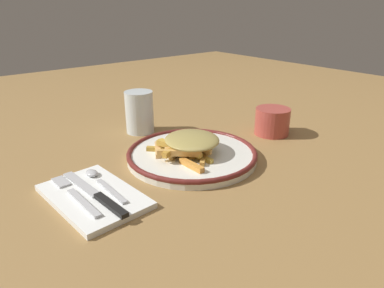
{
  "coord_description": "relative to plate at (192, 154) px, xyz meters",
  "views": [
    {
      "loc": [
        -0.46,
        -0.55,
        0.33
      ],
      "look_at": [
        0.0,
        0.0,
        0.04
      ],
      "focal_mm": 32.64,
      "sensor_mm": 36.0,
      "label": 1
    }
  ],
  "objects": [
    {
      "name": "coffee_mug",
      "position": [
        0.27,
        -0.01,
        0.02
      ],
      "size": [
        0.11,
        0.09,
        0.07
      ],
      "color": "#B0453C",
      "rests_on": "ground_plane"
    },
    {
      "name": "plate",
      "position": [
        0.0,
        0.0,
        0.0
      ],
      "size": [
        0.29,
        0.29,
        0.02
      ],
      "color": "white",
      "rests_on": "ground_plane"
    },
    {
      "name": "fork",
      "position": [
        -0.27,
        -0.01,
        0.0
      ],
      "size": [
        0.02,
        0.18,
        0.01
      ],
      "color": "silver",
      "rests_on": "napkin"
    },
    {
      "name": "water_glass",
      "position": [
        0.01,
        0.23,
        0.04
      ],
      "size": [
        0.08,
        0.08,
        0.11
      ],
      "primitive_type": "cylinder",
      "color": "silver",
      "rests_on": "ground_plane"
    },
    {
      "name": "fries_heap",
      "position": [
        -0.01,
        0.0,
        0.03
      ],
      "size": [
        0.17,
        0.19,
        0.04
      ],
      "color": "#DFB45B",
      "rests_on": "plate"
    },
    {
      "name": "spoon",
      "position": [
        -0.22,
        0.02,
        0.0
      ],
      "size": [
        0.02,
        0.15,
        0.01
      ],
      "color": "silver",
      "rests_on": "napkin"
    },
    {
      "name": "knife",
      "position": [
        -0.25,
        -0.04,
        0.0
      ],
      "size": [
        0.03,
        0.21,
        0.01
      ],
      "color": "black",
      "rests_on": "napkin"
    },
    {
      "name": "napkin",
      "position": [
        -0.25,
        -0.02,
        -0.01
      ],
      "size": [
        0.14,
        0.21,
        0.01
      ],
      "primitive_type": "cube",
      "rotation": [
        0.0,
        0.0,
        0.06
      ],
      "color": "white",
      "rests_on": "ground_plane"
    },
    {
      "name": "ground_plane",
      "position": [
        0.0,
        0.0,
        -0.01
      ],
      "size": [
        2.6,
        2.6,
        0.0
      ],
      "primitive_type": "plane",
      "color": "olive"
    }
  ]
}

